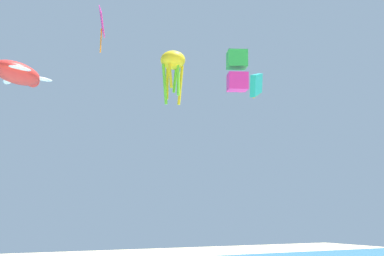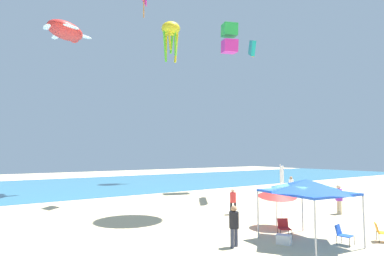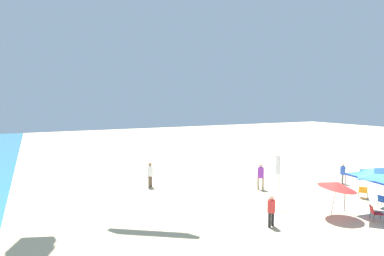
% 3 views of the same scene
% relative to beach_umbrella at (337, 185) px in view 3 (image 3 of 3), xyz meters
% --- Properties ---
extents(ground, '(120.00, 120.00, 0.10)m').
position_rel_beach_umbrella_xyz_m(ground, '(-0.83, -1.92, -1.84)').
color(ground, beige).
extents(beach_umbrella, '(2.07, 2.05, 2.19)m').
position_rel_beach_umbrella_xyz_m(beach_umbrella, '(0.00, 0.00, 0.00)').
color(beach_umbrella, silver).
rests_on(beach_umbrella, ground).
extents(folding_chair_near_cooler, '(0.78, 0.81, 0.82)m').
position_rel_beach_umbrella_xyz_m(folding_chair_near_cooler, '(-1.26, -1.41, -1.32)').
color(folding_chair_near_cooler, black).
rests_on(folding_chair_near_cooler, ground).
extents(folding_chair_right_of_tent, '(0.78, 0.81, 0.82)m').
position_rel_beach_umbrella_xyz_m(folding_chair_right_of_tent, '(1.59, -4.45, -1.32)').
color(folding_chair_right_of_tent, black).
rests_on(folding_chair_right_of_tent, ground).
extents(folding_chair_facing_ocean, '(0.61, 0.69, 0.82)m').
position_rel_beach_umbrella_xyz_m(folding_chair_facing_ocean, '(-0.24, -3.70, -1.32)').
color(folding_chair_facing_ocean, black).
rests_on(folding_chair_facing_ocean, ground).
extents(banner_flag, '(0.36, 0.06, 3.24)m').
position_rel_beach_umbrella_xyz_m(banner_flag, '(2.59, 1.83, 0.16)').
color(banner_flag, silver).
rests_on(banner_flag, ground).
extents(person_beachcomber, '(0.44, 0.44, 1.84)m').
position_rel_beach_umbrella_xyz_m(person_beachcomber, '(10.41, 7.10, -0.71)').
color(person_beachcomber, brown).
rests_on(person_beachcomber, ground).
extents(person_far_stroller, '(0.38, 0.38, 1.58)m').
position_rel_beach_umbrella_xyz_m(person_far_stroller, '(4.74, -6.47, -0.87)').
color(person_far_stroller, slate).
rests_on(person_far_stroller, ground).
extents(person_watching_sky, '(0.39, 0.42, 1.64)m').
position_rel_beach_umbrella_xyz_m(person_watching_sky, '(0.57, 4.08, -0.83)').
color(person_watching_sky, black).
rests_on(person_watching_sky, ground).
extents(person_kite_handler, '(0.45, 0.45, 1.87)m').
position_rel_beach_umbrella_xyz_m(person_kite_handler, '(6.28, 0.20, -0.69)').
color(person_kite_handler, '#C6B28C').
rests_on(person_kite_handler, ground).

